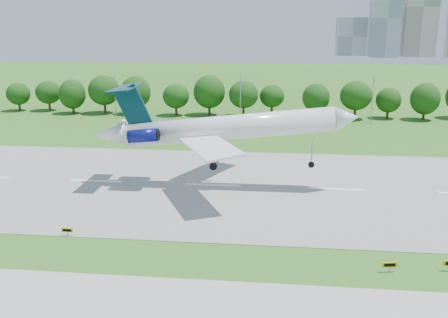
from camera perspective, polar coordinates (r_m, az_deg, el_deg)
The scene contains 10 objects.
ground at distance 59.22m, azimuth 15.42°, elevation -11.07°, with size 600.00×600.00×0.00m, color #2B5D18.
runway at distance 82.19m, azimuth 12.78°, elevation -3.41°, with size 400.00×45.00×0.08m, color gray.
tree_line at distance 146.14m, azimuth 10.09°, elevation 7.21°, with size 288.40×8.40×10.40m.
light_poles at distance 136.08m, azimuth 9.30°, elevation 6.74°, with size 175.90×0.25×12.19m.
skyline at distance 456.61m, azimuth 20.86°, elevation 14.72°, with size 127.00×52.00×80.00m.
airliner at distance 79.69m, azimuth -0.95°, elevation 3.62°, with size 42.37×30.80×13.20m.
taxi_sign_left at distance 65.88m, azimuth -17.49°, elevation -7.77°, with size 1.48×0.21×1.04m.
taxi_sign_centre at distance 57.07m, azimuth 18.42°, elevation -11.40°, with size 1.65×0.47×1.16m.
service_vehicle_a at distance 136.51m, azimuth -11.40°, elevation 4.20°, with size 1.14×3.27×1.08m, color white.
service_vehicle_b at distance 134.99m, azimuth -6.92°, elevation 4.27°, with size 1.32×3.29×1.12m, color silver.
Camera 1 is at (-9.84, -52.52, 25.52)m, focal length 40.00 mm.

